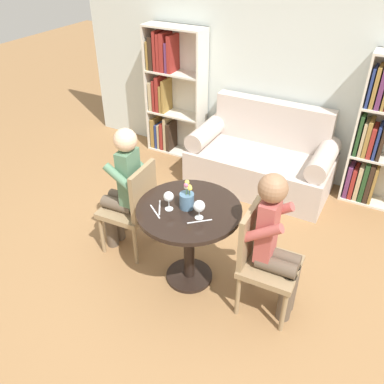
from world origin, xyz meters
TOP-DOWN VIEW (x-y plane):
  - ground_plane at (0.00, 0.00)m, footprint 16.00×16.00m
  - back_wall at (0.00, 2.14)m, footprint 5.20×0.05m
  - round_table at (0.00, 0.00)m, footprint 0.82×0.82m
  - couch at (0.00, 1.72)m, footprint 1.57×0.80m
  - bookshelf_left at (-1.36, 1.98)m, footprint 0.75×0.28m
  - bookshelf_right at (1.16, 1.98)m, footprint 0.75×0.28m
  - chair_left at (-0.62, 0.10)m, footprint 0.44×0.44m
  - chair_right at (0.62, 0.01)m, footprint 0.43×0.43m
  - person_left at (-0.71, 0.09)m, footprint 0.43×0.36m
  - person_right at (0.70, 0.02)m, footprint 0.43×0.35m
  - wine_glass_left at (-0.13, -0.08)m, footprint 0.08×0.08m
  - wine_glass_right at (0.12, -0.07)m, footprint 0.09×0.09m
  - flower_vase at (-0.02, -0.00)m, footprint 0.11×0.11m
  - knife_left_setting at (-0.21, -0.16)m, footprint 0.16×0.12m
  - fork_left_setting at (0.15, -0.11)m, footprint 0.15×0.13m
  - knife_right_setting at (-0.20, -0.10)m, footprint 0.11×0.17m

SIDE VIEW (x-z plane):
  - ground_plane at x=0.00m, z-range 0.00..0.00m
  - couch at x=0.00m, z-range -0.15..0.77m
  - chair_left at x=-0.62m, z-range 0.04..0.94m
  - chair_right at x=0.62m, z-range 0.04..0.94m
  - round_table at x=0.00m, z-range 0.20..0.94m
  - person_left at x=-0.71m, z-range 0.03..1.26m
  - person_right at x=0.70m, z-range 0.04..1.26m
  - bookshelf_right at x=1.16m, z-range -0.06..1.53m
  - knife_left_setting at x=-0.21m, z-range 0.74..0.74m
  - fork_left_setting at x=0.15m, z-range 0.74..0.74m
  - knife_right_setting at x=-0.20m, z-range 0.74..0.74m
  - bookshelf_left at x=-1.36m, z-range 0.00..1.59m
  - flower_vase at x=-0.02m, z-range 0.70..0.95m
  - wine_glass_right at x=0.12m, z-range 0.77..0.92m
  - wine_glass_left at x=-0.13m, z-range 0.77..0.93m
  - back_wall at x=0.00m, z-range 0.00..2.70m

